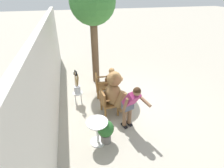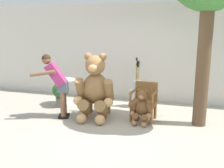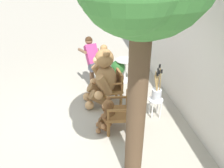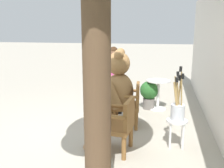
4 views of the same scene
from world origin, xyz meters
TOP-DOWN VIEW (x-y plane):
  - ground_plane at (0.00, 0.00)m, footprint 60.00×60.00m
  - back_wall at (0.00, 2.40)m, footprint 10.00×0.16m
  - wooden_chair_left at (-0.56, 0.74)m, footprint 0.61×0.57m
  - wooden_chair_right at (0.56, 0.74)m, footprint 0.60×0.57m
  - teddy_bear_large at (-0.55, 0.47)m, footprint 0.93×0.90m
  - teddy_bear_small at (0.55, 0.45)m, footprint 0.47×0.46m
  - person_visitor at (-1.41, 0.27)m, footprint 0.75×0.65m
  - white_stool at (0.19, 1.63)m, footprint 0.34×0.34m
  - brush_bucket at (0.20, 1.63)m, footprint 0.22×0.22m
  - round_side_table at (-1.73, 1.26)m, footprint 0.56×0.56m
  - potted_plant at (-1.75, 1.05)m, footprint 0.44×0.44m

SIDE VIEW (x-z plane):
  - ground_plane at x=0.00m, z-range 0.00..0.00m
  - white_stool at x=0.19m, z-range 0.13..0.59m
  - teddy_bear_small at x=0.55m, z-range -0.01..0.78m
  - potted_plant at x=-1.75m, z-range 0.06..0.74m
  - round_side_table at x=-1.73m, z-range 0.09..0.81m
  - wooden_chair_left at x=-0.56m, z-range 0.03..0.89m
  - wooden_chair_right at x=0.56m, z-range 0.03..0.89m
  - brush_bucket at x=0.20m, z-range 0.21..1.09m
  - teddy_bear_large at x=-0.55m, z-range -0.02..1.52m
  - person_visitor at x=-1.41m, z-range 0.15..1.65m
  - back_wall at x=0.00m, z-range 0.00..2.80m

